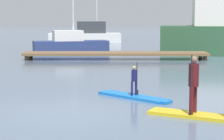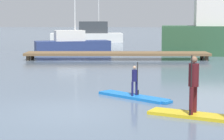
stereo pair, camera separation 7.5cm
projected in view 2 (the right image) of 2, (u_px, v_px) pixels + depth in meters
name	position (u px, v px, depth m)	size (l,w,h in m)	color
ground_plane	(67.00, 113.00, 13.12)	(240.00, 240.00, 0.00)	slate
paddleboard_near	(134.00, 97.00, 15.52)	(2.64, 2.51, 0.10)	blue
paddler_child_solo	(135.00, 79.00, 15.45)	(0.31, 0.32, 1.21)	#19194C
paddleboard_far	(203.00, 116.00, 12.45)	(3.20, 2.09, 0.10)	gold
paddler_adult	(194.00, 81.00, 12.46)	(0.41, 0.48, 1.76)	#4C1419
fishing_boat_green_midground	(72.00, 43.00, 37.20)	(6.80, 3.75, 6.27)	navy
motor_boat_small_navy	(88.00, 35.00, 50.89)	(8.75, 3.39, 6.81)	silver
floating_dock	(117.00, 54.00, 29.89)	(12.91, 2.09, 0.50)	brown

